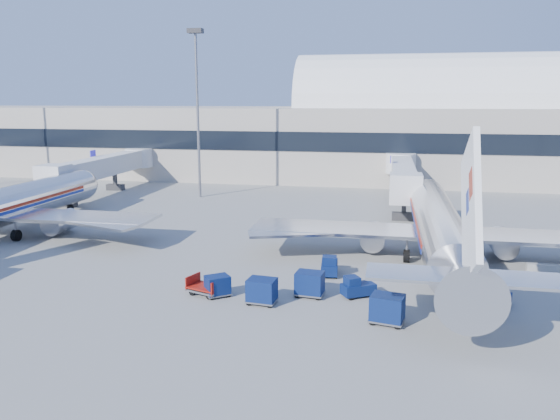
% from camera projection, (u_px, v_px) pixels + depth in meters
% --- Properties ---
extents(ground, '(260.00, 260.00, 0.00)m').
position_uv_depth(ground, '(313.00, 270.00, 43.87)').
color(ground, gray).
rests_on(ground, ground).
extents(terminal, '(170.00, 28.15, 21.00)m').
position_uv_depth(terminal, '(280.00, 132.00, 98.73)').
color(terminal, '#B2AA9E').
rests_on(terminal, ground).
extents(airliner_main, '(32.00, 37.26, 12.07)m').
position_uv_depth(airliner_main, '(439.00, 227.00, 45.75)').
color(airliner_main, silver).
rests_on(airliner_main, ground).
extents(jetbridge_near, '(4.40, 27.50, 6.25)m').
position_uv_depth(jetbridge_near, '(402.00, 173.00, 71.29)').
color(jetbridge_near, silver).
rests_on(jetbridge_near, ground).
extents(jetbridge_mid, '(4.40, 27.50, 6.25)m').
position_uv_depth(jetbridge_mid, '(107.00, 166.00, 79.16)').
color(jetbridge_mid, silver).
rests_on(jetbridge_mid, ground).
extents(mast_west, '(2.00, 1.20, 22.60)m').
position_uv_depth(mast_west, '(197.00, 89.00, 73.51)').
color(mast_west, slate).
rests_on(mast_west, ground).
extents(barrier_near, '(3.00, 0.55, 0.90)m').
position_uv_depth(barrier_near, '(547.00, 270.00, 42.34)').
color(barrier_near, '#9E9E96').
rests_on(barrier_near, ground).
extents(tug_lead, '(2.56, 2.16, 1.50)m').
position_uv_depth(tug_lead, '(357.00, 287.00, 37.76)').
color(tug_lead, '#091949').
rests_on(tug_lead, ground).
extents(tug_right, '(2.28, 1.59, 1.35)m').
position_uv_depth(tug_right, '(494.00, 295.00, 36.44)').
color(tug_right, '#091949').
rests_on(tug_right, ground).
extents(tug_left, '(1.45, 2.60, 1.63)m').
position_uv_depth(tug_left, '(329.00, 266.00, 42.40)').
color(tug_left, '#091949').
rests_on(tug_left, ground).
extents(cart_train_a, '(2.13, 1.71, 1.74)m').
position_uv_depth(cart_train_a, '(310.00, 283.00, 37.79)').
color(cart_train_a, '#091949').
rests_on(cart_train_a, ground).
extents(cart_train_b, '(2.10, 1.69, 1.72)m').
position_uv_depth(cart_train_b, '(262.00, 291.00, 36.42)').
color(cart_train_b, '#091949').
rests_on(cart_train_b, ground).
extents(cart_train_c, '(2.10, 2.03, 1.48)m').
position_uv_depth(cart_train_c, '(218.00, 285.00, 37.80)').
color(cart_train_c, '#091949').
rests_on(cart_train_c, ground).
extents(cart_solo_near, '(2.33, 1.96, 1.81)m').
position_uv_depth(cart_solo_near, '(387.00, 309.00, 33.18)').
color(cart_solo_near, '#091949').
rests_on(cart_solo_near, ground).
extents(cart_open_red, '(2.76, 2.34, 0.63)m').
position_uv_depth(cart_open_red, '(206.00, 289.00, 38.17)').
color(cart_open_red, slate).
rests_on(cart_open_red, ground).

